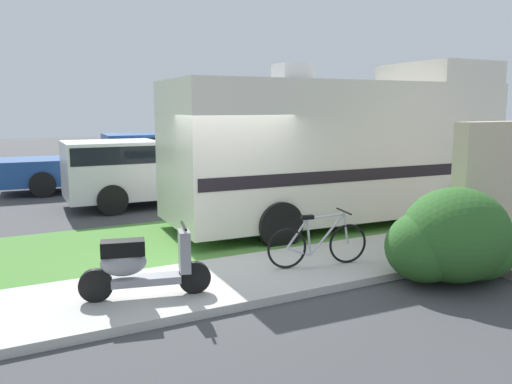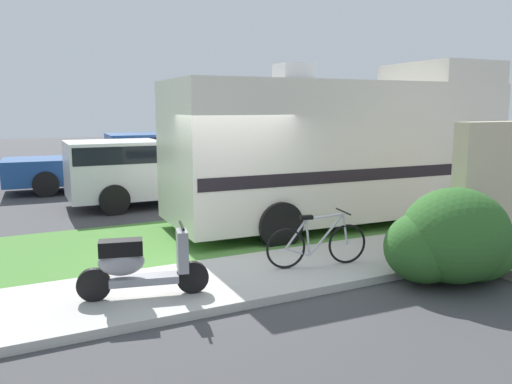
{
  "view_description": "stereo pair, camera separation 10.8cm",
  "coord_description": "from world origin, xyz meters",
  "px_view_note": "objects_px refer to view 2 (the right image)",
  "views": [
    {
      "loc": [
        -3.81,
        -7.94,
        2.63
      ],
      "look_at": [
        0.52,
        0.3,
        1.1
      ],
      "focal_mm": 36.19,
      "sensor_mm": 36.0,
      "label": 1
    },
    {
      "loc": [
        -3.71,
        -7.99,
        2.63
      ],
      "look_at": [
        0.52,
        0.3,
        1.1
      ],
      "focal_mm": 36.19,
      "sensor_mm": 36.0,
      "label": 2
    }
  ],
  "objects_px": {
    "scooter": "(138,264)",
    "pickup_truck_near": "(146,171)",
    "motorhome_rv": "(341,148)",
    "bottle_green": "(417,244)",
    "bicycle": "(317,243)",
    "pickup_truck_far": "(118,159)"
  },
  "relations": [
    {
      "from": "pickup_truck_far",
      "to": "scooter",
      "type": "bearing_deg",
      "value": -100.96
    },
    {
      "from": "scooter",
      "to": "pickup_truck_far",
      "type": "height_order",
      "value": "pickup_truck_far"
    },
    {
      "from": "pickup_truck_far",
      "to": "bicycle",
      "type": "bearing_deg",
      "value": -85.27
    },
    {
      "from": "scooter",
      "to": "pickup_truck_near",
      "type": "xyz_separation_m",
      "value": [
        2.04,
        7.07,
        0.37
      ]
    },
    {
      "from": "scooter",
      "to": "pickup_truck_far",
      "type": "xyz_separation_m",
      "value": [
        2.03,
        10.46,
        0.37
      ]
    },
    {
      "from": "pickup_truck_near",
      "to": "pickup_truck_far",
      "type": "distance_m",
      "value": 3.39
    },
    {
      "from": "bicycle",
      "to": "motorhome_rv",
      "type": "bearing_deg",
      "value": 48.08
    },
    {
      "from": "pickup_truck_near",
      "to": "bicycle",
      "type": "bearing_deg",
      "value": -83.09
    },
    {
      "from": "bicycle",
      "to": "scooter",
      "type": "bearing_deg",
      "value": -178.54
    },
    {
      "from": "pickup_truck_near",
      "to": "bottle_green",
      "type": "relative_size",
      "value": 21.57
    },
    {
      "from": "motorhome_rv",
      "to": "bottle_green",
      "type": "height_order",
      "value": "motorhome_rv"
    },
    {
      "from": "bicycle",
      "to": "pickup_truck_near",
      "type": "bearing_deg",
      "value": 96.91
    },
    {
      "from": "motorhome_rv",
      "to": "bottle_green",
      "type": "relative_size",
      "value": 30.99
    },
    {
      "from": "motorhome_rv",
      "to": "pickup_truck_near",
      "type": "xyz_separation_m",
      "value": [
        -3.26,
        4.31,
        -0.8
      ]
    },
    {
      "from": "pickup_truck_far",
      "to": "bottle_green",
      "type": "relative_size",
      "value": 23.85
    },
    {
      "from": "bicycle",
      "to": "pickup_truck_near",
      "type": "height_order",
      "value": "pickup_truck_near"
    },
    {
      "from": "motorhome_rv",
      "to": "pickup_truck_far",
      "type": "bearing_deg",
      "value": 113.01
    },
    {
      "from": "scooter",
      "to": "bicycle",
      "type": "bearing_deg",
      "value": 1.46
    },
    {
      "from": "pickup_truck_near",
      "to": "bottle_green",
      "type": "bearing_deg",
      "value": -67.13
    },
    {
      "from": "bicycle",
      "to": "pickup_truck_far",
      "type": "xyz_separation_m",
      "value": [
        -0.86,
        10.38,
        0.46
      ]
    },
    {
      "from": "pickup_truck_far",
      "to": "bottle_green",
      "type": "distance_m",
      "value": 10.86
    },
    {
      "from": "pickup_truck_near",
      "to": "bottle_green",
      "type": "distance_m",
      "value": 7.66
    }
  ]
}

